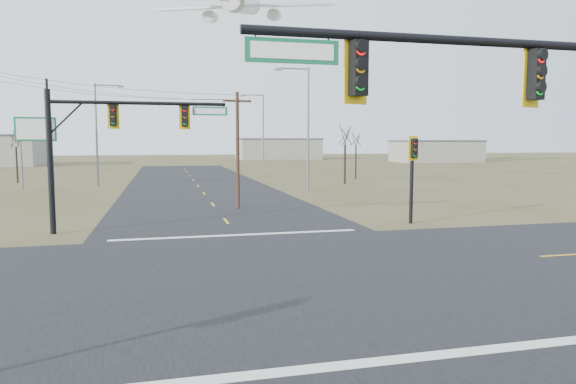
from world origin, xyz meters
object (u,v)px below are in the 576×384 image
at_px(mast_arm_far, 113,130).
at_px(utility_pole_near, 238,148).
at_px(streetlight_a, 305,122).
at_px(mast_arm_near, 546,110).
at_px(bare_tree_b, 16,139).
at_px(streetlight_b, 261,131).
at_px(pedestal_signal_ne, 413,161).
at_px(bare_tree_d, 356,139).
at_px(bare_tree_c, 345,135).
at_px(highway_sign, 36,139).
at_px(streetlight_c, 99,129).

bearing_deg(mast_arm_far, utility_pole_near, 45.66).
relative_size(mast_arm_far, streetlight_a, 0.80).
height_order(mast_arm_near, bare_tree_b, mast_arm_near).
bearing_deg(mast_arm_far, mast_arm_near, -58.10).
bearing_deg(utility_pole_near, streetlight_b, 76.21).
relative_size(mast_arm_near, streetlight_a, 0.94).
distance_m(pedestal_signal_ne, bare_tree_d, 33.60).
height_order(bare_tree_b, bare_tree_c, bare_tree_c).
distance_m(bare_tree_c, bare_tree_d, 7.20).
height_order(bare_tree_c, bare_tree_d, bare_tree_c).
xyz_separation_m(streetlight_a, bare_tree_b, (-27.97, 17.55, -1.42)).
relative_size(streetlight_a, bare_tree_d, 1.84).
bearing_deg(pedestal_signal_ne, mast_arm_near, -113.84).
bearing_deg(mast_arm_far, bare_tree_c, 50.64).
bearing_deg(utility_pole_near, bare_tree_b, 126.64).
bearing_deg(streetlight_a, pedestal_signal_ne, -68.10).
xyz_separation_m(bare_tree_c, bare_tree_d, (3.65, 6.20, -0.39)).
distance_m(streetlight_b, bare_tree_d, 11.89).
xyz_separation_m(highway_sign, bare_tree_c, (30.59, -1.40, 0.46)).
xyz_separation_m(streetlight_b, bare_tree_d, (10.50, -5.49, -1.03)).
xyz_separation_m(mast_arm_far, highway_sign, (-9.27, 26.11, -0.34)).
height_order(mast_arm_near, streetlight_b, streetlight_b).
distance_m(mast_arm_near, bare_tree_c, 43.75).
height_order(highway_sign, streetlight_b, streetlight_b).
bearing_deg(bare_tree_d, utility_pole_near, -126.60).
height_order(utility_pole_near, bare_tree_d, utility_pole_near).
bearing_deg(bare_tree_c, streetlight_b, 120.37).
xyz_separation_m(streetlight_a, bare_tree_d, (10.19, 13.85, -1.38)).
bearing_deg(streetlight_c, streetlight_a, -33.11).
bearing_deg(streetlight_a, streetlight_c, 168.76).
bearing_deg(mast_arm_near, mast_arm_far, 102.64).
bearing_deg(bare_tree_b, pedestal_signal_ne, -51.18).
bearing_deg(bare_tree_c, bare_tree_b, 164.00).
distance_m(pedestal_signal_ne, streetlight_b, 37.87).
bearing_deg(streetlight_b, streetlight_c, -147.40).
bearing_deg(streetlight_b, pedestal_signal_ne, -80.58).
relative_size(bare_tree_b, bare_tree_d, 1.00).
height_order(mast_arm_near, bare_tree_d, mast_arm_near).
xyz_separation_m(mast_arm_far, bare_tree_c, (21.32, 24.71, 0.13)).
bearing_deg(bare_tree_d, bare_tree_b, 174.47).
distance_m(streetlight_b, bare_tree_c, 13.56).
xyz_separation_m(streetlight_c, bare_tree_b, (-9.39, 6.78, -1.01)).
distance_m(mast_arm_far, highway_sign, 27.71).
xyz_separation_m(mast_arm_near, bare_tree_d, (14.57, 48.56, -0.39)).
height_order(streetlight_c, bare_tree_b, streetlight_c).
height_order(mast_arm_far, utility_pole_near, utility_pole_near).
bearing_deg(highway_sign, streetlight_c, 12.67).
bearing_deg(streetlight_a, utility_pole_near, -108.09).
height_order(pedestal_signal_ne, streetlight_b, streetlight_b).
distance_m(mast_arm_near, mast_arm_far, 20.49).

